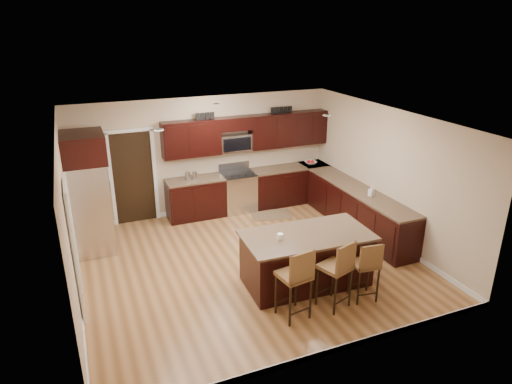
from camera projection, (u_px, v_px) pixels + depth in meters
name	position (u px, v px, depth m)	size (l,w,h in m)	color
floor	(249.00, 263.00, 8.57)	(6.00, 6.00, 0.00)	#9C6A3D
ceiling	(249.00, 121.00, 7.61)	(6.00, 6.00, 0.00)	silver
wall_back	(205.00, 155.00, 10.46)	(6.00, 6.00, 0.00)	#C3AB8C
wall_left	(68.00, 223.00, 7.02)	(5.50, 5.50, 0.00)	#C3AB8C
wall_right	(388.00, 175.00, 9.15)	(5.50, 5.50, 0.00)	#C3AB8C
base_cabinets	(304.00, 199.00, 10.33)	(4.02, 3.96, 0.92)	black
upper_cabinets	(250.00, 132.00, 10.52)	(4.00, 0.33, 0.80)	black
range	(238.00, 191.00, 10.76)	(0.76, 0.64, 1.11)	silver
microwave	(235.00, 143.00, 10.48)	(0.76, 0.31, 0.40)	silver
doorway	(133.00, 178.00, 9.98)	(0.85, 0.03, 2.06)	black
pantry_door	(73.00, 250.00, 6.89)	(0.03, 0.80, 2.04)	white
letter_decor	(244.00, 113.00, 10.30)	(2.20, 0.03, 0.15)	black
island	(306.00, 260.00, 7.80)	(2.21, 1.22, 0.92)	black
stool_left	(297.00, 276.00, 6.74)	(0.50, 0.50, 1.18)	brown
stool_mid	(339.00, 267.00, 7.00)	(0.55, 0.55, 1.15)	brown
stool_right	(367.00, 265.00, 7.22)	(0.44, 0.44, 1.04)	brown
refrigerator	(89.00, 192.00, 8.66)	(0.79, 0.96, 2.35)	silver
floor_mat	(271.00, 215.00, 10.65)	(0.91, 0.60, 0.01)	brown
fruit_bowl	(311.00, 163.00, 11.27)	(0.29, 0.29, 0.07)	silver
soap_bottle	(371.00, 191.00, 9.24)	(0.10, 0.10, 0.21)	#B2B2B2
canister_tall	(188.00, 176.00, 10.15)	(0.12, 0.12, 0.18)	silver
canister_short	(195.00, 175.00, 10.20)	(0.11, 0.11, 0.17)	silver
island_jar	(280.00, 237.00, 7.43)	(0.10, 0.10, 0.10)	white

